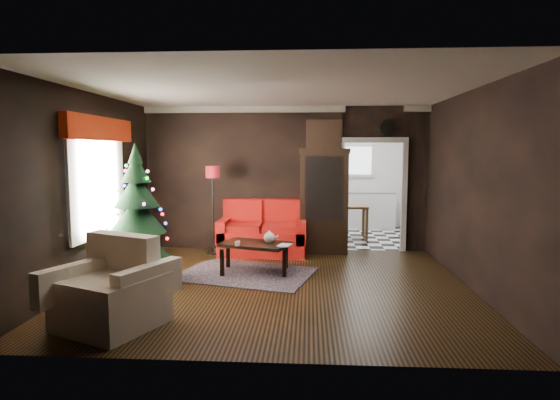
# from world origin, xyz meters

# --- Properties ---
(floor) EXTENTS (5.50, 5.50, 0.00)m
(floor) POSITION_xyz_m (0.00, 0.00, 0.00)
(floor) COLOR black
(floor) RESTS_ON ground
(ceiling) EXTENTS (5.50, 5.50, 0.00)m
(ceiling) POSITION_xyz_m (0.00, 0.00, 2.80)
(ceiling) COLOR white
(ceiling) RESTS_ON ground
(wall_back) EXTENTS (5.50, 0.00, 5.50)m
(wall_back) POSITION_xyz_m (0.00, 2.50, 1.40)
(wall_back) COLOR black
(wall_back) RESTS_ON ground
(wall_front) EXTENTS (5.50, 0.00, 5.50)m
(wall_front) POSITION_xyz_m (0.00, -2.50, 1.40)
(wall_front) COLOR black
(wall_front) RESTS_ON ground
(wall_left) EXTENTS (0.00, 5.50, 5.50)m
(wall_left) POSITION_xyz_m (-2.75, 0.00, 1.40)
(wall_left) COLOR black
(wall_left) RESTS_ON ground
(wall_right) EXTENTS (0.00, 5.50, 5.50)m
(wall_right) POSITION_xyz_m (2.75, 0.00, 1.40)
(wall_right) COLOR black
(wall_right) RESTS_ON ground
(doorway) EXTENTS (1.10, 0.10, 2.10)m
(doorway) POSITION_xyz_m (1.70, 2.50, 1.05)
(doorway) COLOR silver
(doorway) RESTS_ON ground
(left_window) EXTENTS (0.05, 1.60, 1.40)m
(left_window) POSITION_xyz_m (-2.71, 0.20, 1.45)
(left_window) COLOR white
(left_window) RESTS_ON wall_left
(valance) EXTENTS (0.12, 2.10, 0.35)m
(valance) POSITION_xyz_m (-2.63, 0.20, 2.27)
(valance) COLOR #9A1F08
(valance) RESTS_ON wall_left
(kitchen_floor) EXTENTS (3.00, 3.00, 0.00)m
(kitchen_floor) POSITION_xyz_m (1.70, 4.00, 0.00)
(kitchen_floor) COLOR white
(kitchen_floor) RESTS_ON ground
(kitchen_window) EXTENTS (0.70, 0.06, 0.70)m
(kitchen_window) POSITION_xyz_m (1.70, 5.45, 1.70)
(kitchen_window) COLOR white
(kitchen_window) RESTS_ON ground
(rug) EXTENTS (2.33, 1.93, 0.01)m
(rug) POSITION_xyz_m (-0.52, 0.55, 0.01)
(rug) COLOR #4B3343
(rug) RESTS_ON ground
(loveseat) EXTENTS (1.70, 0.90, 1.00)m
(loveseat) POSITION_xyz_m (-0.40, 2.05, 0.50)
(loveseat) COLOR maroon
(loveseat) RESTS_ON ground
(curio_cabinet) EXTENTS (0.90, 0.45, 1.90)m
(curio_cabinet) POSITION_xyz_m (0.75, 2.27, 0.95)
(curio_cabinet) COLOR black
(curio_cabinet) RESTS_ON ground
(floor_lamp) EXTENTS (0.37, 0.37, 1.66)m
(floor_lamp) POSITION_xyz_m (-1.33, 2.03, 0.83)
(floor_lamp) COLOR black
(floor_lamp) RESTS_ON ground
(christmas_tree) EXTENTS (1.06, 1.06, 1.91)m
(christmas_tree) POSITION_xyz_m (-2.07, 0.10, 1.05)
(christmas_tree) COLOR black
(christmas_tree) RESTS_ON ground
(armchair) EXTENTS (1.32, 1.32, 1.02)m
(armchair) POSITION_xyz_m (-1.70, -1.71, 0.46)
(armchair) COLOR tan
(armchair) RESTS_ON ground
(coffee_table) EXTENTS (1.20, 0.93, 0.47)m
(coffee_table) POSITION_xyz_m (-0.38, 0.68, 0.25)
(coffee_table) COLOR black
(coffee_table) RESTS_ON rug
(teapot) EXTENTS (0.21, 0.21, 0.19)m
(teapot) POSITION_xyz_m (-0.15, 0.65, 0.58)
(teapot) COLOR beige
(teapot) RESTS_ON coffee_table
(cup_a) EXTENTS (0.08, 0.08, 0.05)m
(cup_a) POSITION_xyz_m (-0.64, 0.55, 0.51)
(cup_a) COLOR beige
(cup_a) RESTS_ON coffee_table
(cup_b) EXTENTS (0.09, 0.09, 0.06)m
(cup_b) POSITION_xyz_m (-0.63, 0.43, 0.52)
(cup_b) COLOR silver
(cup_b) RESTS_ON coffee_table
(book) EXTENTS (0.18, 0.07, 0.25)m
(book) POSITION_xyz_m (0.01, 0.49, 0.61)
(book) COLOR tan
(book) RESTS_ON coffee_table
(wall_clock) EXTENTS (0.32, 0.32, 0.06)m
(wall_clock) POSITION_xyz_m (1.95, 2.45, 2.38)
(wall_clock) COLOR white
(wall_clock) RESTS_ON wall_back
(painting) EXTENTS (0.62, 0.05, 0.52)m
(painting) POSITION_xyz_m (0.75, 2.46, 2.25)
(painting) COLOR #B07B4F
(painting) RESTS_ON wall_back
(kitchen_counter) EXTENTS (1.80, 0.60, 0.90)m
(kitchen_counter) POSITION_xyz_m (1.70, 5.20, 0.45)
(kitchen_counter) COLOR white
(kitchen_counter) RESTS_ON ground
(kitchen_table) EXTENTS (0.70, 0.70, 0.75)m
(kitchen_table) POSITION_xyz_m (1.40, 3.70, 0.38)
(kitchen_table) COLOR brown
(kitchen_table) RESTS_ON ground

